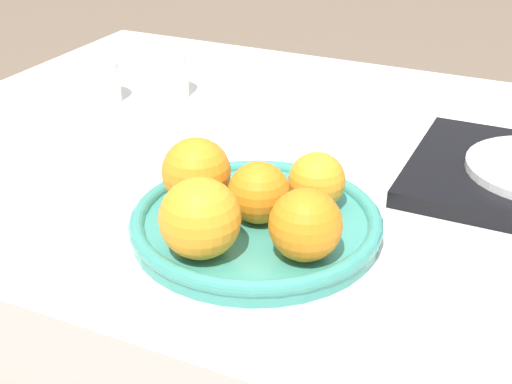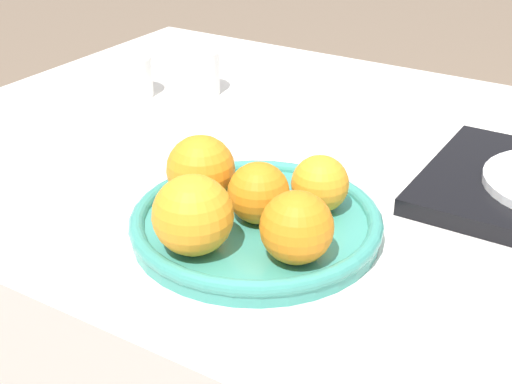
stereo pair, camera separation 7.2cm
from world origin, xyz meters
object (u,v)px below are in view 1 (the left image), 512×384
Objects in this scene: orange_4 at (259,193)px; orange_1 at (317,181)px; fruit_platter at (256,223)px; orange_0 at (196,172)px; orange_3 at (305,225)px; orange_2 at (200,218)px; cup_0 at (161,75)px; cup_1 at (92,82)px.

orange_1 is at bearing 51.31° from orange_4.
fruit_platter is 0.08m from orange_0.
orange_0 is 1.06× the size of orange_3.
orange_2 is 0.09m from orange_4.
orange_3 is 0.83× the size of cup_0.
orange_3 is (0.07, -0.04, 0.04)m from fruit_platter.
fruit_platter is 0.09m from orange_3.
orange_4 is 0.47m from cup_1.
cup_0 is (-0.29, 0.40, -0.02)m from orange_2.
orange_3 is (0.03, -0.10, 0.00)m from orange_1.
cup_0 is (-0.24, 0.31, -0.02)m from orange_0.
orange_3 reaches higher than cup_0.
orange_4 is at bearing 147.11° from orange_3.
orange_3 is 0.53m from cup_0.
orange_1 reaches higher than cup_0.
cup_1 is at bearing 147.70° from orange_3.
orange_2 is (-0.02, -0.08, 0.04)m from fruit_platter.
orange_0 is 0.41m from cup_1.
orange_1 is 0.96× the size of orange_4.
orange_3 is (0.09, 0.04, -0.00)m from orange_2.
fruit_platter is 3.14× the size of cup_0.
fruit_platter is 3.79× the size of orange_3.
cup_0 is (-0.31, 0.32, -0.02)m from orange_4.
cup_0 reaches higher than fruit_platter.
orange_0 is 0.13m from orange_1.
cup_1 is (-0.40, 0.25, -0.02)m from orange_4.
orange_2 is at bearing -102.87° from fruit_platter.
orange_1 is 0.10m from orange_3.
cup_1 is (-0.08, -0.07, -0.00)m from cup_0.
orange_0 is 0.15m from orange_3.
orange_1 is at bearing 22.22° from orange_0.
orange_2 reaches higher than orange_0.
cup_1 is (-0.44, 0.20, -0.02)m from orange_1.
orange_3 is at bearing -31.92° from fruit_platter.
fruit_platter is at bearing -45.38° from cup_0.
orange_2 is (-0.06, -0.14, 0.01)m from orange_1.
fruit_platter is 3.38× the size of orange_2.
fruit_platter is 4.13× the size of orange_4.
orange_4 is at bearing 74.85° from orange_2.
fruit_platter is at bearing 148.08° from orange_3.
orange_3 reaches higher than orange_1.
orange_2 is 1.22× the size of orange_4.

